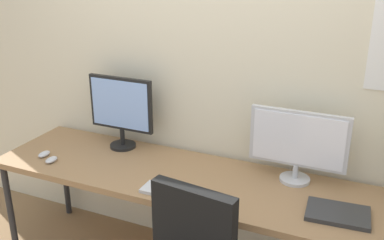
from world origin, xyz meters
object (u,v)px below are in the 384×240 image
desk (189,183)px  mouse_right_side (51,160)px  laptop_closed (338,214)px  monitor_left (121,108)px  keyboard_main (172,192)px  monitor_right (298,143)px  mouse_left_side (44,154)px

desk → mouse_right_side: bearing=-168.3°
mouse_right_side → laptop_closed: bearing=3.5°
monitor_left → keyboard_main: 0.79m
monitor_left → monitor_right: monitor_left is taller
monitor_left → laptop_closed: 1.54m
monitor_right → mouse_left_side: 1.65m
mouse_left_side → desk: bearing=7.7°
monitor_left → mouse_right_side: 0.56m
desk → mouse_left_side: mouse_left_side is taller
monitor_right → mouse_right_side: monitor_right is taller
monitor_right → mouse_left_side: (-1.60, -0.35, -0.23)m
monitor_left → monitor_right: size_ratio=0.88×
monitor_right → laptop_closed: size_ratio=1.78×
desk → keyboard_main: bearing=-90.0°
monitor_left → desk: bearing=-19.5°
desk → mouse_left_side: 1.01m
monitor_right → monitor_left: bearing=-180.0°
desk → monitor_right: size_ratio=4.46×
desk → monitor_left: 0.72m
mouse_left_side → laptop_closed: bearing=1.9°
keyboard_main → mouse_left_side: bearing=174.6°
monitor_right → mouse_right_side: size_ratio=5.93×
keyboard_main → mouse_right_side: 0.90m
desk → mouse_left_side: (-1.00, -0.14, 0.06)m
monitor_left → keyboard_main: monitor_left is taller
monitor_right → laptop_closed: 0.47m
monitor_left → keyboard_main: size_ratio=1.41×
desk → mouse_right_side: mouse_right_side is taller
desk → laptop_closed: laptop_closed is taller
monitor_left → monitor_right: 1.20m
desk → mouse_right_side: 0.92m
desk → monitor_right: monitor_right is taller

